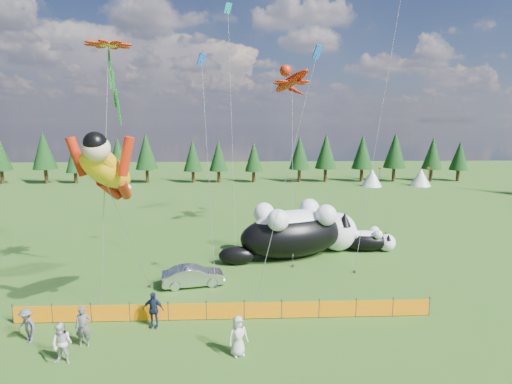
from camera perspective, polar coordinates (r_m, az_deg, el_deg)
ground at (r=25.01m, az=-4.13°, el=-14.51°), size 160.00×160.00×0.00m
safety_fence at (r=22.09m, az=-4.41°, el=-16.57°), size 22.06×0.06×1.10m
tree_line at (r=68.03m, az=-2.97°, el=4.73°), size 90.00×4.00×8.00m
festival_tents at (r=64.17m, az=6.87°, el=2.00°), size 50.00×3.20×2.80m
cat_large at (r=31.31m, az=6.16°, el=-5.54°), size 11.18×6.81×4.19m
cat_small at (r=33.78m, az=15.53°, el=-6.60°), size 5.27×2.25×1.90m
car at (r=26.35m, az=-8.97°, el=-11.76°), size 4.14×2.16×1.30m
spectator_a at (r=21.18m, az=-23.46°, el=-17.23°), size 0.78×0.57×1.96m
spectator_b at (r=20.24m, az=-25.97°, el=-18.92°), size 0.97×0.65×1.87m
spectator_c at (r=21.81m, az=-14.47°, el=-15.97°), size 1.17×0.72×1.88m
spectator_d at (r=22.72m, az=-29.92°, el=-16.22°), size 1.23×1.00×1.70m
spectator_e at (r=19.00m, az=-2.58°, el=-19.86°), size 1.06×0.89×1.86m
superhero_kite at (r=21.70m, az=-20.52°, el=2.94°), size 5.46×6.63×10.61m
gecko_kite at (r=37.60m, az=5.08°, el=15.50°), size 6.37×13.57×16.97m
flower_kite at (r=25.90m, az=-20.33°, el=18.74°), size 3.16×5.13×15.00m
diamond_kite_a at (r=28.28m, az=-7.73°, el=17.18°), size 1.40×4.86×15.47m
diamond_kite_b at (r=35.20m, az=19.89°, el=24.06°), size 5.09×6.63×21.55m
diamond_kite_c at (r=21.74m, az=8.24°, el=17.20°), size 3.92×1.84×14.71m
diamond_kite_d at (r=33.92m, az=-3.99°, el=23.40°), size 1.11×6.05×20.15m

